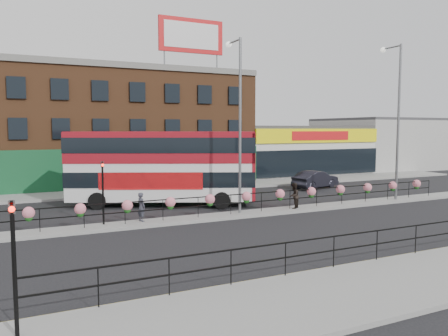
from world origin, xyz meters
name	(u,v)px	position (x,y,z in m)	size (l,w,h in m)	color
ground	(246,215)	(0.00, 0.00, 0.00)	(120.00, 120.00, 0.00)	black
south_pavement	(419,278)	(0.00, -12.00, 0.07)	(60.00, 4.00, 0.15)	gray
north_pavement	(177,189)	(0.00, 12.00, 0.07)	(60.00, 4.00, 0.15)	gray
median	(246,214)	(0.00, 0.00, 0.07)	(60.00, 1.60, 0.15)	gray
yellow_line_inner	(368,261)	(0.00, -9.70, 0.01)	(60.00, 0.10, 0.01)	gold
yellow_line_outer	(372,262)	(0.00, -9.88, 0.01)	(60.00, 0.10, 0.01)	gold
brick_building	(108,127)	(-4.00, 19.96, 5.13)	(25.00, 12.21, 10.30)	brown
supermarket	(287,149)	(16.00, 19.90, 2.65)	(15.00, 12.25, 5.30)	silver
warehouse_east	(383,143)	(30.75, 20.00, 3.15)	(14.50, 12.00, 6.30)	#A4A39F
billboard	(191,36)	(2.50, 14.99, 13.18)	(6.00, 0.29, 4.40)	red
median_railing	(246,197)	(0.00, 0.00, 1.05)	(30.04, 0.56, 1.23)	black
south_railing	(334,244)	(-2.00, -10.10, 0.96)	(20.04, 0.05, 1.12)	black
double_decker_bus	(163,160)	(-3.36, 5.17, 2.95)	(11.97, 7.39, 4.81)	silver
car	(315,179)	(10.73, 7.66, 0.75)	(4.79, 2.77, 1.49)	black
pedestrian_a	(141,207)	(-6.08, 0.27, 0.91)	(0.51, 0.64, 1.52)	#32343F
pedestrian_b	(294,196)	(3.28, -0.02, 0.93)	(0.96, 0.92, 1.56)	black
lamp_column_west	(238,110)	(-0.33, 0.44, 6.05)	(0.36, 1.75, 9.95)	slate
lamp_column_east	(396,108)	(11.58, 0.11, 6.38)	(0.38, 1.85, 10.52)	slate
traffic_light_south	(13,239)	(-12.00, -11.01, 2.47)	(0.15, 0.28, 3.65)	black
traffic_light_median	(103,179)	(-8.00, 0.39, 2.47)	(0.15, 0.28, 3.65)	black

